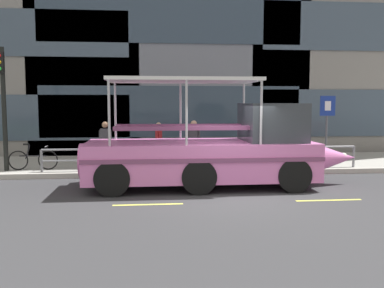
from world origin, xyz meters
name	(u,v)px	position (x,y,z in m)	size (l,w,h in m)	color
ground_plane	(233,194)	(0.00, 0.00, 0.00)	(120.00, 120.00, 0.00)	#333335
sidewalk	(206,163)	(0.00, 5.60, 0.09)	(32.00, 4.80, 0.18)	#99968E
curb_edge	(216,173)	(0.00, 3.11, 0.09)	(32.00, 0.18, 0.18)	#B2ADA3
lane_centreline	(240,202)	(0.00, -1.01, 0.00)	(25.80, 0.12, 0.01)	#DBD64C
curb_guardrail	(203,154)	(-0.40, 3.45, 0.73)	(11.48, 0.09, 0.81)	gray
traffic_light_pole	(3,97)	(-7.43, 3.84, 2.80)	(0.24, 0.46, 4.34)	black
parking_sign	(327,118)	(4.49, 4.10, 1.99)	(0.60, 0.12, 2.67)	#4C4F54
leaned_bicycle	(33,160)	(-6.51, 3.94, 0.56)	(1.74, 0.46, 0.96)	black
duck_tour_boat	(217,151)	(-0.28, 1.23, 1.09)	(8.65, 2.62, 3.32)	pink
pedestrian_near_bow	(264,138)	(2.22, 4.83, 1.20)	(0.48, 0.24, 1.69)	black
pedestrian_mid_left	(194,139)	(-0.66, 4.34, 1.23)	(0.47, 0.30, 1.74)	#1E2338
pedestrian_mid_right	(159,139)	(-1.97, 5.03, 1.17)	(0.28, 0.45, 1.64)	#1E2338
pedestrian_near_stern	(105,140)	(-3.96, 4.18, 1.22)	(0.47, 0.29, 1.72)	#1E2338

